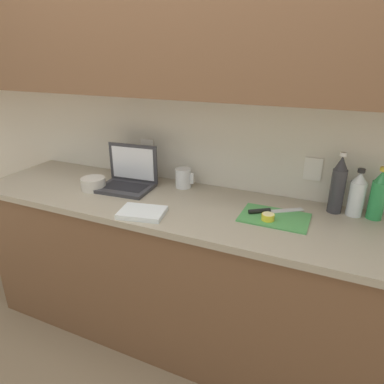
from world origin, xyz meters
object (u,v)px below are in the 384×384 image
at_px(knife, 267,211).
at_px(lemon_half_cut, 268,217).
at_px(laptop, 129,178).
at_px(bowl_white, 93,184).
at_px(bottle_green_soda, 338,185).
at_px(bottle_water_clear, 378,196).
at_px(cutting_board, 274,218).
at_px(measuring_cup, 183,178).
at_px(bottle_oil_tall, 357,194).

relative_size(knife, lemon_half_cut, 4.15).
bearing_deg(laptop, bowl_white, -150.21).
xyz_separation_m(laptop, bottle_green_soda, (1.13, 0.13, 0.08)).
bearing_deg(knife, bottle_water_clear, -15.58).
xyz_separation_m(cutting_board, measuring_cup, (-0.58, 0.19, 0.05)).
bearing_deg(lemon_half_cut, knife, 106.41).
relative_size(laptop, cutting_board, 1.01).
bearing_deg(laptop, knife, -6.64).
height_order(cutting_board, bottle_oil_tall, bottle_oil_tall).
height_order(cutting_board, knife, knife).
xyz_separation_m(laptop, measuring_cup, (0.30, 0.13, -0.00)).
bearing_deg(measuring_cup, bottle_oil_tall, 0.18).
height_order(lemon_half_cut, bottle_oil_tall, bottle_oil_tall).
height_order(laptop, bottle_water_clear, bottle_water_clear).
bearing_deg(bottle_water_clear, cutting_board, -155.59).
xyz_separation_m(lemon_half_cut, measuring_cup, (-0.56, 0.24, 0.03)).
height_order(lemon_half_cut, measuring_cup, measuring_cup).
xyz_separation_m(cutting_board, bowl_white, (-1.04, -0.05, 0.03)).
distance_m(bottle_oil_tall, measuring_cup, 0.93).
xyz_separation_m(cutting_board, bottle_green_soda, (0.26, 0.20, 0.14)).
height_order(laptop, measuring_cup, laptop).
bearing_deg(knife, lemon_half_cut, -107.97).
distance_m(knife, bottle_water_clear, 0.52).
relative_size(lemon_half_cut, bottle_green_soda, 0.20).
bearing_deg(cutting_board, bottle_oil_tall, 29.74).
height_order(lemon_half_cut, bottle_water_clear, bottle_water_clear).
bearing_deg(laptop, measuring_cup, 19.43).
xyz_separation_m(laptop, cutting_board, (0.88, -0.06, -0.05)).
height_order(bottle_water_clear, bowl_white, bottle_water_clear).
distance_m(bottle_oil_tall, bottle_water_clear, 0.09).
height_order(laptop, knife, laptop).
height_order(lemon_half_cut, bowl_white, bowl_white).
bearing_deg(bowl_white, knife, 4.92).
relative_size(knife, bowl_white, 1.80).
bearing_deg(cutting_board, bowl_white, -177.13).
xyz_separation_m(cutting_board, bottle_oil_tall, (0.35, 0.20, 0.10)).
bearing_deg(knife, cutting_board, -70.24).
xyz_separation_m(bottle_green_soda, bottle_water_clear, (0.18, 0.00, -0.02)).
bearing_deg(bottle_green_soda, cutting_board, -142.37).
relative_size(laptop, bottle_green_soda, 1.06).
relative_size(cutting_board, knife, 1.28).
distance_m(cutting_board, measuring_cup, 0.61).
distance_m(knife, lemon_half_cut, 0.08).
distance_m(lemon_half_cut, bottle_green_soda, 0.39).
bearing_deg(laptop, bottle_green_soda, 2.17).
relative_size(bottle_oil_tall, bowl_white, 1.71).
height_order(bottle_water_clear, measuring_cup, bottle_water_clear).
distance_m(knife, bottle_oil_tall, 0.43).
relative_size(bottle_green_soda, bottle_water_clear, 1.19).
xyz_separation_m(knife, bottle_oil_tall, (0.39, 0.16, 0.09)).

